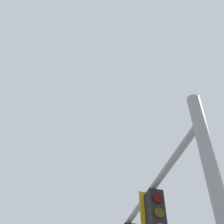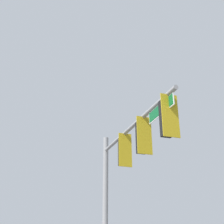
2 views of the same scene
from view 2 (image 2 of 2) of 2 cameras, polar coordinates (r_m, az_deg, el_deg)
The scene contains 1 object.
signal_pole_near at distance 11.62m, azimuth 2.72°, elevation -9.05°, with size 6.46×0.79×5.98m.
Camera 2 is at (6.15, -12.14, 1.24)m, focal length 50.00 mm.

